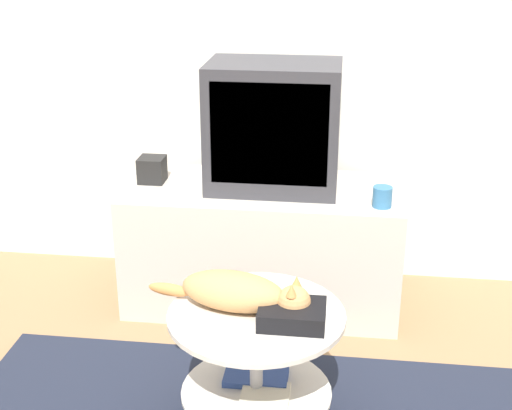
% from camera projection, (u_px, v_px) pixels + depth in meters
% --- Properties ---
extents(wall_back, '(8.00, 0.05, 2.60)m').
position_uv_depth(wall_back, '(289.00, 2.00, 3.15)').
color(wall_back, silver).
rests_on(wall_back, ground_plane).
extents(tv_stand, '(1.20, 0.55, 0.55)m').
position_uv_depth(tv_stand, '(263.00, 245.00, 3.20)').
color(tv_stand, beige).
rests_on(tv_stand, ground_plane).
extents(tv, '(0.56, 0.37, 0.54)m').
position_uv_depth(tv, '(274.00, 126.00, 3.02)').
color(tv, '#333338').
rests_on(tv, tv_stand).
extents(speaker, '(0.11, 0.11, 0.11)m').
position_uv_depth(speaker, '(152.00, 170.00, 3.15)').
color(speaker, black).
rests_on(speaker, tv_stand).
extents(mug, '(0.08, 0.08, 0.09)m').
position_uv_depth(mug, '(382.00, 197.00, 2.88)').
color(mug, teal).
rests_on(mug, tv_stand).
extents(coffee_table, '(0.58, 0.58, 0.43)m').
position_uv_depth(coffee_table, '(257.00, 355.00, 2.36)').
color(coffee_table, '#B2B2B7').
rests_on(coffee_table, rug).
extents(dvd_box, '(0.21, 0.16, 0.06)m').
position_uv_depth(dvd_box, '(292.00, 314.00, 2.23)').
color(dvd_box, black).
rests_on(dvd_box, coffee_table).
extents(cat, '(0.56, 0.24, 0.13)m').
position_uv_depth(cat, '(240.00, 292.00, 2.30)').
color(cat, tan).
rests_on(cat, coffee_table).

